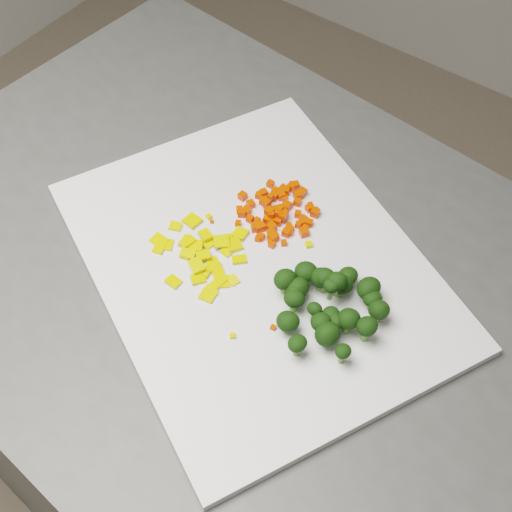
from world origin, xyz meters
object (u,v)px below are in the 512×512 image
Objects in this scene: cutting_board at (256,264)px; broccoli_pile at (332,303)px; carrot_pile at (277,207)px; counter_block at (247,415)px; pepper_pile at (203,252)px.

broccoli_pile reaches higher than cutting_board.
carrot_pile reaches higher than cutting_board.
cutting_board is at bearing 172.82° from broccoli_pile.
broccoli_pile reaches higher than counter_block.
cutting_board is 3.75× the size of broccoli_pile.
pepper_pile reaches higher than cutting_board.
pepper_pile is 0.17m from broccoli_pile.
cutting_board is 0.07m from pepper_pile.
cutting_board is 3.88× the size of pepper_pile.
pepper_pile is (-0.04, -0.03, 0.47)m from counter_block.
broccoli_pile is (0.14, -0.09, 0.01)m from carrot_pile.
pepper_pile is (-0.06, -0.03, 0.01)m from cutting_board.
cutting_board is 0.12m from broccoli_pile.
carrot_pile is at bearing 72.51° from pepper_pile.
cutting_board is at bearing 29.39° from pepper_pile.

